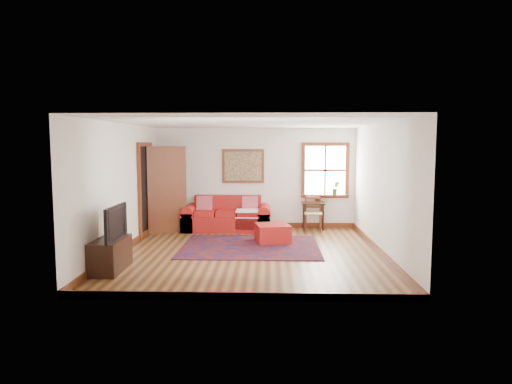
{
  "coord_description": "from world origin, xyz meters",
  "views": [
    {
      "loc": [
        0.39,
        -8.67,
        2.1
      ],
      "look_at": [
        0.09,
        0.6,
        1.12
      ],
      "focal_mm": 32.0,
      "sensor_mm": 36.0,
      "label": 1
    }
  ],
  "objects_px": {
    "red_leather_sofa": "(227,219)",
    "media_cabinet": "(111,255)",
    "side_table": "(313,207)",
    "ladder_back_chair": "(313,211)",
    "red_ottoman": "(273,233)"
  },
  "relations": [
    {
      "from": "side_table",
      "to": "media_cabinet",
      "type": "height_order",
      "value": "side_table"
    },
    {
      "from": "side_table",
      "to": "media_cabinet",
      "type": "relative_size",
      "value": 0.69
    },
    {
      "from": "side_table",
      "to": "ladder_back_chair",
      "type": "height_order",
      "value": "ladder_back_chair"
    },
    {
      "from": "red_ottoman",
      "to": "side_table",
      "type": "relative_size",
      "value": 1.01
    },
    {
      "from": "red_leather_sofa",
      "to": "red_ottoman",
      "type": "bearing_deg",
      "value": -51.1
    },
    {
      "from": "red_leather_sofa",
      "to": "red_ottoman",
      "type": "relative_size",
      "value": 3.12
    },
    {
      "from": "side_table",
      "to": "media_cabinet",
      "type": "distance_m",
      "value": 5.34
    },
    {
      "from": "red_ottoman",
      "to": "media_cabinet",
      "type": "bearing_deg",
      "value": -151.26
    },
    {
      "from": "red_leather_sofa",
      "to": "ladder_back_chair",
      "type": "relative_size",
      "value": 2.41
    },
    {
      "from": "side_table",
      "to": "ladder_back_chair",
      "type": "bearing_deg",
      "value": -96.61
    },
    {
      "from": "red_leather_sofa",
      "to": "media_cabinet",
      "type": "distance_m",
      "value": 4.0
    },
    {
      "from": "red_ottoman",
      "to": "ladder_back_chair",
      "type": "xyz_separation_m",
      "value": [
        0.99,
        1.34,
        0.28
      ]
    },
    {
      "from": "ladder_back_chair",
      "to": "media_cabinet",
      "type": "distance_m",
      "value": 5.18
    },
    {
      "from": "red_leather_sofa",
      "to": "media_cabinet",
      "type": "xyz_separation_m",
      "value": [
        -1.6,
        -3.67,
        -0.01
      ]
    },
    {
      "from": "red_ottoman",
      "to": "media_cabinet",
      "type": "height_order",
      "value": "media_cabinet"
    }
  ]
}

